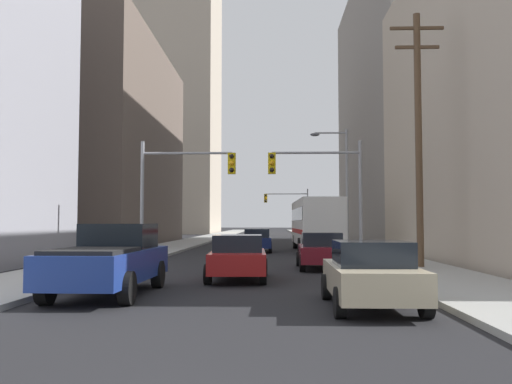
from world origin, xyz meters
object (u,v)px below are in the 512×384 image
at_px(sedan_navy, 257,240).
at_px(traffic_signal_near_right, 320,179).
at_px(sedan_red, 238,257).
at_px(sedan_beige, 371,274).
at_px(traffic_signal_near_left, 183,179).
at_px(pickup_truck_blue, 110,260).
at_px(traffic_signal_far_right, 288,204).
at_px(sedan_maroon, 321,250).
at_px(city_bus, 315,223).

height_order(sedan_navy, traffic_signal_near_right, traffic_signal_near_right).
distance_m(sedan_red, sedan_navy, 17.21).
distance_m(sedan_beige, traffic_signal_near_left, 16.19).
distance_m(pickup_truck_blue, traffic_signal_near_left, 12.68).
relative_size(traffic_signal_near_left, traffic_signal_far_right, 1.00).
relative_size(pickup_truck_blue, traffic_signal_far_right, 0.91).
height_order(sedan_maroon, traffic_signal_near_right, traffic_signal_near_right).
xyz_separation_m(city_bus, traffic_signal_far_right, (-0.88, 29.22, 2.19)).
relative_size(city_bus, traffic_signal_far_right, 1.92).
height_order(city_bus, traffic_signal_far_right, traffic_signal_far_right).
height_order(sedan_beige, sedan_maroon, same).
relative_size(sedan_navy, traffic_signal_far_right, 0.71).
bearing_deg(sedan_red, pickup_truck_blue, -130.67).
relative_size(pickup_truck_blue, traffic_signal_near_right, 0.91).
bearing_deg(sedan_beige, city_bus, 88.35).
relative_size(sedan_beige, sedan_red, 0.99).
bearing_deg(traffic_signal_near_right, pickup_truck_blue, -118.72).
height_order(pickup_truck_blue, traffic_signal_far_right, traffic_signal_far_right).
bearing_deg(city_bus, traffic_signal_far_right, 91.72).
relative_size(traffic_signal_near_right, traffic_signal_far_right, 1.00).
xyz_separation_m(pickup_truck_blue, sedan_maroon, (6.41, 8.17, -0.16)).
bearing_deg(pickup_truck_blue, traffic_signal_near_left, 90.28).
height_order(city_bus, traffic_signal_near_left, traffic_signal_near_left).
bearing_deg(sedan_navy, sedan_beige, -82.12).
bearing_deg(pickup_truck_blue, sedan_maroon, 51.88).
bearing_deg(traffic_signal_far_right, traffic_signal_near_right, -89.50).
distance_m(traffic_signal_near_left, traffic_signal_near_right, 6.79).
relative_size(pickup_truck_blue, sedan_maroon, 1.28).
distance_m(sedan_maroon, traffic_signal_near_right, 5.29).
bearing_deg(sedan_red, city_bus, 77.34).
bearing_deg(city_bus, traffic_signal_near_right, -93.25).
relative_size(city_bus, traffic_signal_near_right, 1.92).
distance_m(sedan_maroon, traffic_signal_far_right, 42.98).
height_order(sedan_maroon, traffic_signal_near_left, traffic_signal_near_left).
distance_m(sedan_red, traffic_signal_far_right, 47.51).
bearing_deg(sedan_beige, sedan_navy, 97.88).
bearing_deg(city_bus, pickup_truck_blue, -108.44).
bearing_deg(city_bus, sedan_beige, -91.65).
distance_m(city_bus, pickup_truck_blue, 23.00).
bearing_deg(sedan_red, sedan_navy, 89.40).
bearing_deg(traffic_signal_near_right, city_bus, 86.75).
height_order(sedan_beige, traffic_signal_near_right, traffic_signal_near_right).
bearing_deg(sedan_beige, traffic_signal_far_right, 90.20).
xyz_separation_m(city_bus, sedan_beige, (-0.69, -23.91, -1.16)).
relative_size(sedan_maroon, traffic_signal_far_right, 0.71).
bearing_deg(traffic_signal_near_left, sedan_red, -69.05).
distance_m(sedan_beige, sedan_navy, 23.27).
xyz_separation_m(sedan_beige, sedan_maroon, (-0.17, 10.28, 0.00)).
bearing_deg(traffic_signal_near_right, sedan_beige, -90.58).
bearing_deg(pickup_truck_blue, traffic_signal_far_right, 82.86).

